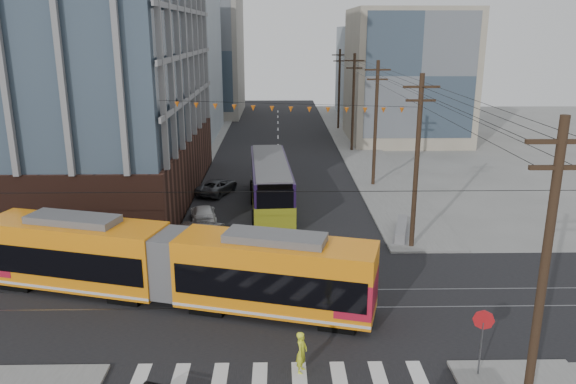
% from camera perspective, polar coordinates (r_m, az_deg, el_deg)
% --- Properties ---
extents(ground, '(160.00, 160.00, 0.00)m').
position_cam_1_polar(ground, '(26.11, -0.89, -14.80)').
color(ground, slate).
extents(bg_bldg_nw_near, '(18.00, 16.00, 18.00)m').
position_cam_1_polar(bg_bldg_nw_near, '(76.45, -14.21, 12.31)').
color(bg_bldg_nw_near, '#8C99A5').
rests_on(bg_bldg_nw_near, ground).
extents(bg_bldg_ne_near, '(14.00, 14.00, 16.00)m').
position_cam_1_polar(bg_bldg_ne_near, '(72.41, 11.98, 11.47)').
color(bg_bldg_ne_near, gray).
rests_on(bg_bldg_ne_near, ground).
extents(bg_bldg_nw_far, '(16.00, 18.00, 20.00)m').
position_cam_1_polar(bg_bldg_nw_far, '(95.50, -9.75, 13.82)').
color(bg_bldg_nw_far, gray).
rests_on(bg_bldg_nw_far, ground).
extents(bg_bldg_ne_far, '(16.00, 16.00, 14.00)m').
position_cam_1_polar(bg_bldg_ne_far, '(92.41, 10.42, 11.86)').
color(bg_bldg_ne_far, '#8C99A5').
rests_on(bg_bldg_ne_far, ground).
extents(utility_pole_near, '(0.30, 0.30, 11.00)m').
position_cam_1_polar(utility_pole_near, '(20.11, 24.41, -8.59)').
color(utility_pole_near, black).
rests_on(utility_pole_near, ground).
extents(utility_pole_far, '(0.30, 0.30, 11.00)m').
position_cam_1_polar(utility_pole_far, '(79.27, 5.21, 10.30)').
color(utility_pole_far, black).
rests_on(utility_pole_far, ground).
extents(streetcar, '(20.64, 8.27, 3.97)m').
position_cam_1_polar(streetcar, '(29.29, -11.75, -7.21)').
color(streetcar, orange).
rests_on(streetcar, ground).
extents(city_bus, '(3.66, 13.42, 3.76)m').
position_cam_1_polar(city_bus, '(44.06, -1.79, 0.92)').
color(city_bus, '#1F1036').
rests_on(city_bus, ground).
extents(parked_car_silver, '(3.43, 5.12, 1.60)m').
position_cam_1_polar(parked_car_silver, '(36.57, -9.22, -4.29)').
color(parked_car_silver, '#949494').
rests_on(parked_car_silver, ground).
extents(parked_car_white, '(2.47, 4.46, 1.22)m').
position_cam_1_polar(parked_car_white, '(41.18, -8.58, -2.20)').
color(parked_car_white, silver).
rests_on(parked_car_white, ground).
extents(parked_car_grey, '(3.65, 5.06, 1.28)m').
position_cam_1_polar(parked_car_grey, '(48.10, -7.22, 0.57)').
color(parked_car_grey, '#42454C').
rests_on(parked_car_grey, ground).
extents(pedestrian, '(0.62, 0.76, 1.79)m').
position_cam_1_polar(pedestrian, '(23.58, 1.39, -15.96)').
color(pedestrian, yellow).
rests_on(pedestrian, ground).
extents(stop_sign, '(1.05, 1.05, 2.77)m').
position_cam_1_polar(stop_sign, '(24.24, 18.99, -14.60)').
color(stop_sign, '#B4161B').
rests_on(stop_sign, ground).
extents(jersey_barrier, '(2.03, 4.38, 0.86)m').
position_cam_1_polar(jersey_barrier, '(38.76, 11.43, -3.80)').
color(jersey_barrier, slate).
rests_on(jersey_barrier, ground).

